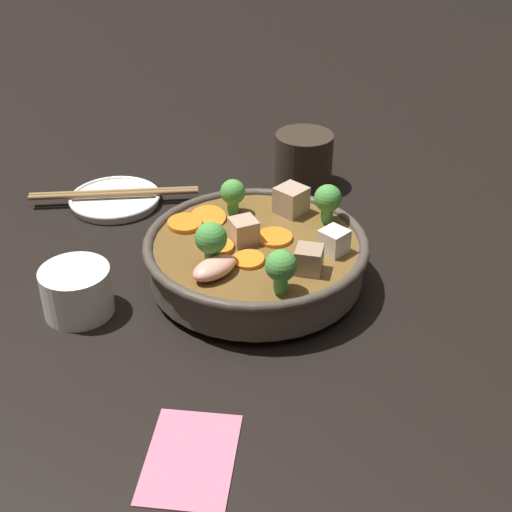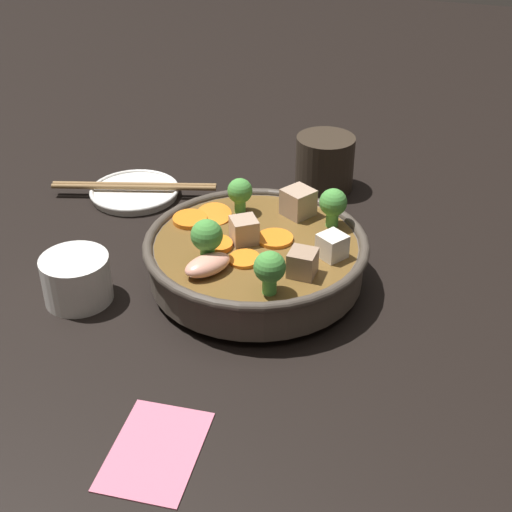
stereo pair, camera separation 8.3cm
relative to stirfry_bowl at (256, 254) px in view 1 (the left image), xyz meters
name	(u,v)px [view 1 (the left image)]	position (x,y,z in m)	size (l,w,h in m)	color
ground_plane	(256,282)	(0.00, 0.00, -0.04)	(3.00, 3.00, 0.00)	black
stirfry_bowl	(256,254)	(0.00, 0.00, 0.00)	(0.26, 0.26, 0.11)	#51473D
side_saucer	(115,199)	(0.15, 0.24, -0.03)	(0.13, 0.13, 0.01)	white
tea_cup	(77,291)	(-0.10, 0.18, -0.01)	(0.08, 0.08, 0.05)	white
dark_mug	(304,159)	(0.27, -0.01, 0.00)	(0.11, 0.08, 0.08)	#33281E
napkin	(190,457)	(-0.28, 0.00, -0.04)	(0.12, 0.09, 0.00)	#D16B84
chopsticks_pair	(114,193)	(0.15, 0.24, -0.02)	(0.08, 0.23, 0.01)	olive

